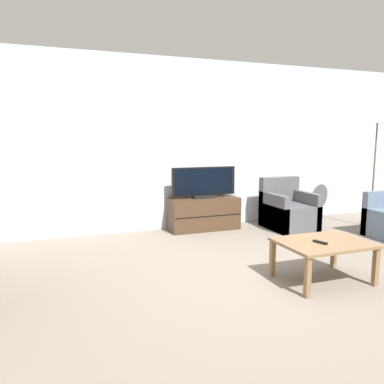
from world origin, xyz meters
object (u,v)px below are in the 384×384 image
(coffee_table, at_px, (323,246))
(floor_lamp, at_px, (377,123))
(tv, at_px, (204,184))
(tv_stand, at_px, (204,214))
(armchair, at_px, (288,211))
(remote, at_px, (320,242))

(coffee_table, height_order, floor_lamp, floor_lamp)
(tv, bearing_deg, tv_stand, 90.00)
(tv_stand, bearing_deg, armchair, -15.90)
(tv_stand, distance_m, tv, 0.49)
(armchair, bearing_deg, floor_lamp, -17.15)
(armchair, height_order, coffee_table, armchair)
(armchair, xyz_separation_m, remote, (-1.07, -2.10, 0.16))
(tv_stand, height_order, remote, tv_stand)
(coffee_table, relative_size, remote, 5.76)
(floor_lamp, bearing_deg, coffee_table, -144.71)
(tv, distance_m, coffee_table, 2.49)
(armchair, distance_m, floor_lamp, 2.00)
(tv_stand, xyz_separation_m, remote, (0.26, -2.48, 0.17))
(tv, distance_m, remote, 2.51)
(tv, height_order, remote, tv)
(coffee_table, height_order, remote, remote)
(tv, height_order, coffee_table, tv)
(coffee_table, bearing_deg, armchair, 64.23)
(tv, bearing_deg, floor_lamp, -16.49)
(remote, bearing_deg, tv_stand, 79.60)
(armchair, relative_size, remote, 5.23)
(coffee_table, xyz_separation_m, floor_lamp, (2.33, 1.65, 1.34))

